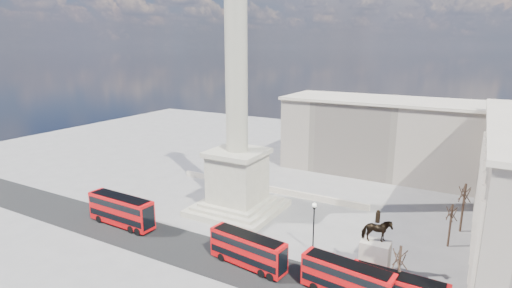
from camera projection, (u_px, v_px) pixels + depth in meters
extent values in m
plane|color=gray|center=(222.00, 221.00, 65.03)|extent=(180.00, 180.00, 0.00)
cube|color=black|center=(211.00, 256.00, 54.18)|extent=(120.00, 9.00, 0.01)
cube|color=#B5AF97|center=(238.00, 208.00, 69.14)|extent=(14.00, 14.00, 1.00)
cube|color=#B5AF97|center=(238.00, 204.00, 68.97)|extent=(12.00, 12.00, 0.50)
cube|color=#B5AF97|center=(238.00, 201.00, 68.85)|extent=(10.00, 10.00, 0.50)
cube|color=#B5AF97|center=(238.00, 178.00, 67.84)|extent=(8.00, 8.00, 8.00)
cube|color=#B5AF97|center=(237.00, 153.00, 66.80)|extent=(9.00, 9.00, 0.80)
cylinder|color=#A49F88|center=(236.00, 46.00, 62.69)|extent=(3.60, 3.60, 34.00)
cube|color=beige|center=(267.00, 188.00, 78.44)|extent=(40.00, 0.60, 1.10)
cube|color=#BBAD9A|center=(399.00, 139.00, 87.45)|extent=(50.00, 16.00, 16.00)
cube|color=beige|center=(403.00, 101.00, 85.49)|extent=(51.00, 17.00, 0.60)
cube|color=red|center=(121.00, 210.00, 62.91)|extent=(12.10, 3.08, 4.43)
cube|color=black|center=(122.00, 215.00, 63.10)|extent=(11.62, 3.13, 0.98)
cube|color=black|center=(121.00, 203.00, 62.63)|extent=(11.62, 3.13, 0.98)
cube|color=black|center=(120.00, 197.00, 62.38)|extent=(10.89, 2.77, 0.07)
cylinder|color=black|center=(106.00, 216.00, 65.37)|extent=(1.28, 2.89, 1.20)
cylinder|color=black|center=(137.00, 226.00, 61.69)|extent=(1.28, 2.89, 1.20)
cylinder|color=black|center=(144.00, 229.00, 60.97)|extent=(1.28, 2.89, 1.20)
cube|color=red|center=(248.00, 249.00, 51.19)|extent=(10.97, 3.76, 3.96)
cube|color=black|center=(248.00, 254.00, 51.36)|extent=(10.55, 3.77, 0.88)
cube|color=black|center=(248.00, 242.00, 50.94)|extent=(10.55, 3.77, 0.88)
cube|color=black|center=(248.00, 235.00, 50.71)|extent=(9.87, 3.39, 0.06)
cylinder|color=black|center=(227.00, 254.00, 53.66)|extent=(1.39, 2.68, 1.07)
cylinder|color=black|center=(267.00, 269.00, 49.87)|extent=(1.39, 2.68, 1.07)
cylinder|color=black|center=(275.00, 273.00, 49.12)|extent=(1.39, 2.68, 1.07)
cube|color=red|center=(347.00, 279.00, 44.75)|extent=(10.71, 3.60, 3.87)
cube|color=black|center=(347.00, 285.00, 44.91)|extent=(10.30, 3.61, 0.86)
cube|color=black|center=(347.00, 271.00, 44.50)|extent=(10.30, 3.61, 0.86)
cube|color=black|center=(348.00, 263.00, 44.28)|extent=(9.64, 3.24, 0.06)
cylinder|color=black|center=(319.00, 282.00, 47.14)|extent=(1.34, 2.61, 1.05)
cube|color=black|center=(398.00, 283.00, 42.38)|extent=(9.76, 2.54, 0.83)
cube|color=black|center=(399.00, 276.00, 42.17)|extent=(9.15, 2.24, 0.06)
cylinder|color=black|center=(313.00, 250.00, 55.05)|extent=(0.49, 0.49, 0.56)
cylinder|color=black|center=(313.00, 230.00, 54.32)|extent=(0.18, 0.18, 6.70)
cylinder|color=black|center=(314.00, 208.00, 53.55)|extent=(0.34, 0.34, 0.34)
sphere|color=silver|center=(314.00, 205.00, 53.46)|extent=(0.63, 0.63, 0.63)
cube|color=beige|center=(373.00, 275.00, 49.22)|extent=(4.29, 3.21, 0.54)
cube|color=beige|center=(375.00, 259.00, 48.73)|extent=(3.43, 2.36, 4.71)
imported|color=black|center=(377.00, 231.00, 47.83)|extent=(3.76, 2.82, 2.89)
cylinder|color=black|center=(378.00, 217.00, 47.42)|extent=(0.54, 0.54, 1.29)
sphere|color=black|center=(378.00, 211.00, 47.24)|extent=(0.39, 0.39, 0.39)
cylinder|color=#332319|center=(398.00, 276.00, 43.04)|extent=(0.28, 0.28, 7.11)
cylinder|color=#332319|center=(450.00, 226.00, 56.06)|extent=(0.29, 0.29, 6.36)
cylinder|color=#332319|center=(463.00, 208.00, 60.51)|extent=(0.33, 0.33, 7.72)
imported|color=#232629|center=(354.00, 274.00, 48.30)|extent=(0.73, 0.56, 1.80)
imported|color=#232629|center=(391.00, 286.00, 46.01)|extent=(0.78, 0.62, 1.56)
imported|color=#232629|center=(215.00, 236.00, 57.73)|extent=(0.80, 1.19, 1.87)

